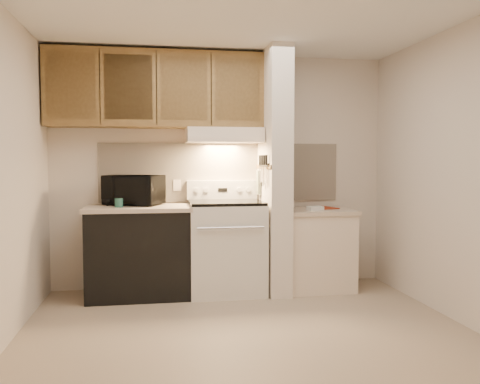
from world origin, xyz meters
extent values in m
plane|color=tan|center=(0.00, 0.00, 0.00)|extent=(3.60, 3.60, 0.00)
plane|color=white|center=(0.00, 0.00, 2.50)|extent=(3.60, 3.60, 0.00)
cube|color=beige|center=(0.00, 1.50, 1.25)|extent=(3.60, 2.50, 0.02)
cube|color=beige|center=(-1.80, 0.00, 1.25)|extent=(0.02, 3.00, 2.50)
cube|color=beige|center=(1.80, 0.00, 1.25)|extent=(0.02, 3.00, 2.50)
cube|color=#F3E1C7|center=(0.00, 1.49, 1.24)|extent=(2.60, 0.02, 0.63)
cube|color=silver|center=(0.00, 1.16, 0.46)|extent=(0.76, 0.65, 0.92)
cube|color=black|center=(0.00, 0.84, 0.50)|extent=(0.50, 0.01, 0.30)
cylinder|color=silver|center=(0.00, 0.80, 0.72)|extent=(0.65, 0.02, 0.02)
cube|color=black|center=(0.00, 1.16, 0.94)|extent=(0.74, 0.64, 0.03)
cube|color=silver|center=(0.00, 1.44, 1.05)|extent=(0.76, 0.08, 0.20)
cube|color=black|center=(0.00, 1.40, 1.05)|extent=(0.10, 0.01, 0.04)
cylinder|color=silver|center=(-0.28, 1.40, 1.05)|extent=(0.05, 0.02, 0.05)
cylinder|color=silver|center=(-0.18, 1.40, 1.05)|extent=(0.05, 0.02, 0.05)
cylinder|color=silver|center=(0.18, 1.40, 1.05)|extent=(0.05, 0.02, 0.05)
cylinder|color=silver|center=(0.28, 1.40, 1.05)|extent=(0.05, 0.02, 0.05)
cube|color=black|center=(-0.88, 1.17, 0.43)|extent=(1.00, 0.63, 0.87)
cube|color=beige|center=(-0.88, 1.17, 0.89)|extent=(1.04, 0.67, 0.04)
cube|color=black|center=(-1.11, 1.36, 0.92)|extent=(0.21, 0.11, 0.01)
cylinder|color=#245B4E|center=(-1.06, 1.06, 0.95)|extent=(0.09, 0.09, 0.09)
cube|color=#EFDCC6|center=(-0.48, 1.48, 1.10)|extent=(0.08, 0.01, 0.12)
imported|color=black|center=(-0.93, 1.31, 1.06)|extent=(0.65, 0.56, 0.30)
cube|color=silver|center=(0.51, 1.15, 1.25)|extent=(0.22, 0.70, 2.50)
cube|color=brown|center=(0.39, 1.15, 1.30)|extent=(0.01, 0.70, 0.04)
cube|color=black|center=(0.39, 1.10, 1.32)|extent=(0.02, 0.42, 0.04)
cube|color=silver|center=(0.38, 0.95, 1.22)|extent=(0.01, 0.03, 0.16)
cylinder|color=black|center=(0.38, 0.93, 1.37)|extent=(0.02, 0.02, 0.10)
cube|color=silver|center=(0.38, 1.01, 1.21)|extent=(0.01, 0.04, 0.18)
cylinder|color=black|center=(0.38, 1.02, 1.37)|extent=(0.02, 0.02, 0.10)
cube|color=silver|center=(0.38, 1.10, 1.20)|extent=(0.01, 0.04, 0.20)
cylinder|color=black|center=(0.38, 1.10, 1.37)|extent=(0.02, 0.02, 0.10)
cube|color=silver|center=(0.38, 1.17, 1.22)|extent=(0.01, 0.04, 0.16)
cylinder|color=black|center=(0.38, 1.18, 1.37)|extent=(0.02, 0.02, 0.10)
cube|color=silver|center=(0.38, 1.26, 1.21)|extent=(0.01, 0.04, 0.18)
cylinder|color=black|center=(0.38, 1.26, 1.37)|extent=(0.02, 0.02, 0.10)
cube|color=slate|center=(0.38, 1.32, 1.13)|extent=(0.03, 0.11, 0.26)
cube|color=#EFDCC6|center=(0.97, 1.15, 0.40)|extent=(0.70, 0.60, 0.81)
cube|color=beige|center=(0.97, 1.15, 0.83)|extent=(0.74, 0.64, 0.04)
cube|color=maroon|center=(1.07, 1.25, 0.86)|extent=(0.31, 0.36, 0.01)
cube|color=white|center=(0.92, 1.05, 0.87)|extent=(0.17, 0.13, 0.04)
cube|color=#EFDCC6|center=(0.00, 1.28, 1.62)|extent=(0.78, 0.44, 0.15)
cube|color=#EFDCC6|center=(0.00, 1.07, 1.58)|extent=(0.78, 0.04, 0.06)
cube|color=brown|center=(-0.69, 1.32, 2.08)|extent=(2.18, 0.33, 0.77)
cube|color=brown|center=(-1.51, 1.17, 2.08)|extent=(0.46, 0.01, 0.63)
cube|color=black|center=(-1.23, 1.16, 2.08)|extent=(0.01, 0.01, 0.73)
cube|color=brown|center=(-0.96, 1.17, 2.08)|extent=(0.46, 0.01, 0.63)
cube|color=black|center=(-0.69, 1.16, 2.08)|extent=(0.01, 0.01, 0.73)
cube|color=brown|center=(-0.42, 1.17, 2.08)|extent=(0.46, 0.01, 0.63)
cube|color=black|center=(-0.14, 1.16, 2.08)|extent=(0.01, 0.01, 0.73)
cube|color=brown|center=(0.13, 1.17, 2.08)|extent=(0.46, 0.01, 0.63)
camera|label=1|loc=(-0.71, -3.98, 1.36)|focal=38.00mm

